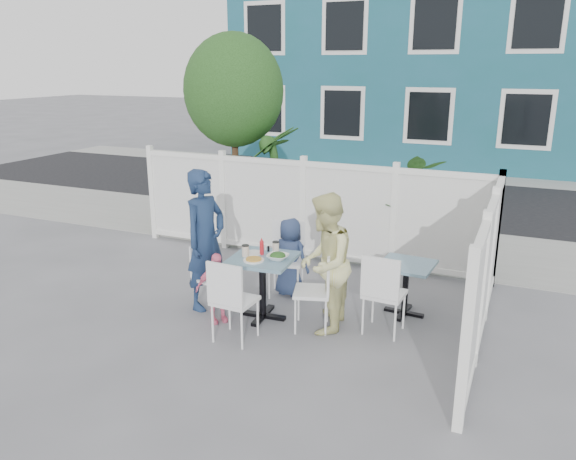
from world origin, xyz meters
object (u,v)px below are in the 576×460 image
at_px(utility_cabinet, 231,190).
at_px(boy, 290,257).
at_px(chair_right, 319,285).
at_px(chair_left, 207,271).
at_px(woman, 325,263).
at_px(toddler, 217,288).
at_px(spare_table, 406,275).
at_px(chair_near, 231,296).
at_px(main_table, 262,271).
at_px(man, 205,240).
at_px(chair_back, 287,252).

distance_m(utility_cabinet, boy, 4.01).
bearing_deg(chair_right, chair_left, 72.63).
bearing_deg(boy, utility_cabinet, -39.12).
xyz_separation_m(woman, toddler, (-1.26, -0.33, -0.39)).
distance_m(spare_table, woman, 1.16).
relative_size(chair_left, chair_near, 0.86).
bearing_deg(woman, chair_right, -78.77).
height_order(spare_table, toddler, toddler).
xyz_separation_m(chair_left, chair_right, (1.54, -0.02, 0.06)).
bearing_deg(woman, main_table, -97.85).
bearing_deg(chair_near, chair_left, 138.18).
xyz_separation_m(utility_cabinet, spare_table, (4.18, -3.04, -0.09)).
bearing_deg(main_table, toddler, -144.90).
bearing_deg(spare_table, chair_right, -136.57).
bearing_deg(chair_left, chair_near, 58.45).
bearing_deg(man, chair_left, -123.60).
bearing_deg(utility_cabinet, chair_right, -45.56).
distance_m(chair_right, toddler, 1.25).
height_order(spare_table, chair_near, chair_near).
relative_size(chair_right, man, 0.53).
relative_size(main_table, chair_right, 0.84).
distance_m(utility_cabinet, man, 4.21).
xyz_separation_m(spare_table, chair_near, (-1.64, -1.53, 0.05)).
distance_m(chair_right, chair_back, 1.17).
height_order(spare_table, woman, woman).
distance_m(main_table, chair_back, 0.86).
relative_size(chair_right, woman, 0.58).
bearing_deg(woman, chair_near, -57.02).
distance_m(utility_cabinet, chair_back, 3.91).
height_order(spare_table, boy, boy).
relative_size(spare_table, boy, 0.63).
bearing_deg(chair_back, utility_cabinet, -62.62).
distance_m(boy, toddler, 1.23).
distance_m(spare_table, boy, 1.57).
relative_size(utility_cabinet, woman, 0.75).
relative_size(chair_left, toddler, 0.96).
relative_size(utility_cabinet, chair_near, 1.26).
relative_size(utility_cabinet, spare_table, 1.80).
bearing_deg(boy, main_table, 98.23).
height_order(woman, boy, woman).
distance_m(man, woman, 1.62).
xyz_separation_m(utility_cabinet, toddler, (2.12, -4.16, -0.18)).
height_order(chair_near, woman, woman).
height_order(chair_right, boy, boy).
relative_size(utility_cabinet, chair_right, 1.29).
relative_size(chair_back, chair_near, 1.02).
xyz_separation_m(spare_table, woman, (-0.80, -0.79, 0.30)).
distance_m(utility_cabinet, toddler, 4.67).
bearing_deg(utility_cabinet, chair_near, -57.29).
relative_size(main_table, boy, 0.74).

